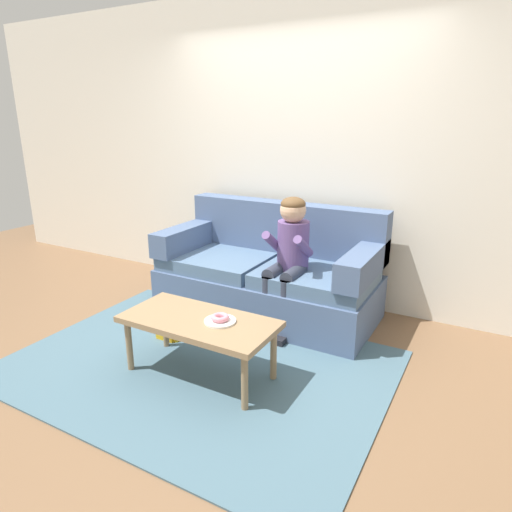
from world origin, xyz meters
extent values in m
plane|color=brown|center=(0.00, 0.00, 0.00)|extent=(10.00, 10.00, 0.00)
cube|color=silver|center=(0.00, 1.40, 1.40)|extent=(8.00, 0.10, 2.80)
cube|color=#476675|center=(0.00, -0.25, 0.01)|extent=(2.62, 1.88, 0.01)
cube|color=slate|center=(0.01, 0.80, 0.19)|extent=(1.90, 0.90, 0.38)
cube|color=slate|center=(-0.47, 0.75, 0.44)|extent=(0.91, 0.74, 0.12)
cube|color=slate|center=(0.48, 0.75, 0.44)|extent=(0.91, 0.74, 0.12)
cube|color=slate|center=(0.01, 1.15, 0.73)|extent=(1.90, 0.20, 0.46)
cube|color=slate|center=(-0.84, 0.80, 0.61)|extent=(0.20, 0.90, 0.22)
cube|color=slate|center=(0.86, 0.80, 0.61)|extent=(0.20, 0.90, 0.22)
cube|color=#937551|center=(0.09, -0.33, 0.40)|extent=(1.05, 0.50, 0.04)
cylinder|color=#937551|center=(-0.38, -0.52, 0.19)|extent=(0.04, 0.04, 0.38)
cylinder|color=#937551|center=(0.55, -0.52, 0.19)|extent=(0.04, 0.04, 0.38)
cylinder|color=#937551|center=(-0.38, -0.14, 0.19)|extent=(0.04, 0.04, 0.38)
cylinder|color=#937551|center=(0.55, -0.14, 0.19)|extent=(0.04, 0.04, 0.38)
cylinder|color=#664C84|center=(0.29, 0.72, 0.70)|extent=(0.26, 0.26, 0.40)
sphere|color=#DBAD89|center=(0.29, 0.70, 1.00)|extent=(0.21, 0.21, 0.21)
ellipsoid|color=brown|center=(0.29, 0.70, 1.04)|extent=(0.20, 0.20, 0.12)
cylinder|color=#333847|center=(0.21, 0.57, 0.51)|extent=(0.11, 0.30, 0.11)
cylinder|color=#333847|center=(0.21, 0.42, 0.28)|extent=(0.09, 0.09, 0.44)
cube|color=black|center=(0.21, 0.37, 0.03)|extent=(0.10, 0.20, 0.06)
cylinder|color=#664C84|center=(0.15, 0.62, 0.74)|extent=(0.07, 0.29, 0.23)
cylinder|color=#333847|center=(0.37, 0.57, 0.51)|extent=(0.11, 0.30, 0.11)
cylinder|color=#333847|center=(0.37, 0.42, 0.28)|extent=(0.09, 0.09, 0.44)
cube|color=black|center=(0.37, 0.37, 0.03)|extent=(0.10, 0.20, 0.06)
cylinder|color=#664C84|center=(0.43, 0.62, 0.74)|extent=(0.07, 0.29, 0.23)
cylinder|color=white|center=(0.24, -0.30, 0.43)|extent=(0.21, 0.21, 0.01)
torus|color=pink|center=(0.24, -0.30, 0.46)|extent=(0.16, 0.16, 0.04)
cube|color=gold|center=(-0.44, -0.04, 0.03)|extent=(0.16, 0.09, 0.05)
cylinder|color=gold|center=(-0.53, -0.04, 0.03)|extent=(0.06, 0.06, 0.05)
cylinder|color=gold|center=(-0.36, -0.04, 0.03)|extent=(0.06, 0.06, 0.05)
camera|label=1|loc=(1.74, -2.52, 1.71)|focal=31.45mm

